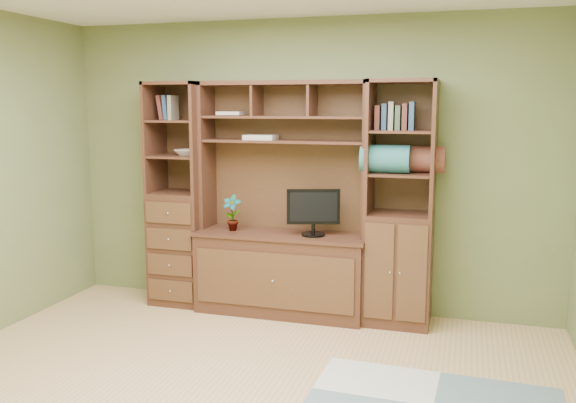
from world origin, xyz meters
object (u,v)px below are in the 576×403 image
(center_hutch, at_px, (281,200))
(right_tower, at_px, (400,204))
(left_tower, at_px, (180,194))
(monitor, at_px, (313,204))

(center_hutch, distance_m, right_tower, 1.03)
(left_tower, xyz_separation_m, monitor, (1.30, -0.07, -0.02))
(right_tower, distance_m, monitor, 0.73)
(left_tower, xyz_separation_m, right_tower, (2.02, 0.00, 0.00))
(center_hutch, relative_size, monitor, 3.68)
(left_tower, bearing_deg, right_tower, 0.00)
(center_hutch, bearing_deg, left_tower, 177.71)
(center_hutch, distance_m, monitor, 0.30)
(right_tower, xyz_separation_m, monitor, (-0.73, -0.07, -0.02))
(left_tower, distance_m, monitor, 1.30)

